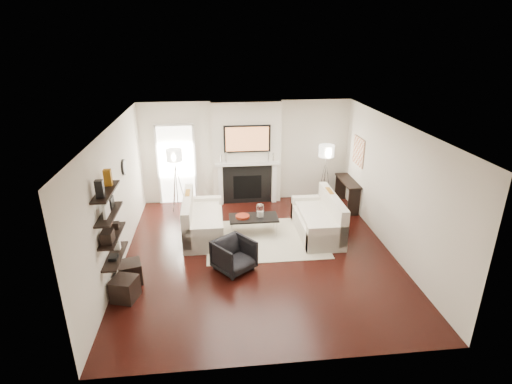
{
  "coord_description": "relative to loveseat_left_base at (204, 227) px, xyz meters",
  "views": [
    {
      "loc": [
        -0.84,
        -7.22,
        4.27
      ],
      "look_at": [
        0.0,
        0.6,
        1.15
      ],
      "focal_mm": 28.0,
      "sensor_mm": 36.0,
      "label": 1
    }
  ],
  "objects": [
    {
      "name": "hurricane_glass",
      "position": [
        1.28,
        -0.06,
        0.35
      ],
      "size": [
        0.17,
        0.17,
        0.3
      ],
      "primitive_type": "cylinder",
      "color": "white",
      "rests_on": "coffee_table"
    },
    {
      "name": "loveseat_right_arm_n",
      "position": [
        2.56,
        -1.03,
        0.09
      ],
      "size": [
        0.85,
        0.18,
        0.6
      ],
      "primitive_type": "cube",
      "color": "silver",
      "rests_on": "floor"
    },
    {
      "name": "candlestick_l_short",
      "position": [
        0.47,
        1.73,
        1.06
      ],
      "size": [
        0.04,
        0.04,
        0.24
      ],
      "primitive_type": "cylinder",
      "color": "silver",
      "rests_on": "mantel_shelf"
    },
    {
      "name": "wall_art",
      "position": [
        3.88,
        1.08,
        1.34
      ],
      "size": [
        0.03,
        0.7,
        0.7
      ],
      "primitive_type": "cube",
      "color": "tan",
      "rests_on": "wall_right"
    },
    {
      "name": "decor_box_tall",
      "position": [
        -1.47,
        -1.76,
        0.6
      ],
      "size": [
        0.1,
        0.1,
        0.18
      ],
      "primitive_type": "cube",
      "color": "white",
      "rests_on": "shelf_bottom"
    },
    {
      "name": "loveseat_right_back",
      "position": [
        2.9,
        -0.22,
        0.32
      ],
      "size": [
        0.18,
        1.8,
        0.8
      ],
      "primitive_type": "cube",
      "color": "silver",
      "rests_on": "floor"
    },
    {
      "name": "loveseat_right_cushion",
      "position": [
        2.51,
        -0.22,
        0.26
      ],
      "size": [
        0.63,
        1.44,
        0.1
      ],
      "primitive_type": "cube",
      "color": "silver",
      "rests_on": "loveseat_right_base"
    },
    {
      "name": "decor_frame_b",
      "position": [
        -1.47,
        -1.72,
        1.4
      ],
      "size": [
        0.04,
        0.22,
        0.18
      ],
      "primitive_type": "cube",
      "color": "black",
      "rests_on": "shelf_upper"
    },
    {
      "name": "candlestick_r_short",
      "position": [
        1.83,
        1.73,
        1.06
      ],
      "size": [
        0.04,
        0.04,
        0.24
      ],
      "primitive_type": "cylinder",
      "color": "silver",
      "rests_on": "mantel_shelf"
    },
    {
      "name": "decor_wine_rack",
      "position": [
        -1.47,
        -2.24,
        1.01
      ],
      "size": [
        0.18,
        0.25,
        0.2
      ],
      "primitive_type": "cube",
      "color": "black",
      "rests_on": "shelf_lower"
    },
    {
      "name": "lamp_left_leg_c",
      "position": [
        -0.76,
        1.49,
        0.39
      ],
      "size": [
        0.14,
        0.22,
        1.23
      ],
      "primitive_type": "cylinder",
      "rotation": [
        0.18,
        0.0,
        2.62
      ],
      "color": "silver",
      "rests_on": "floor"
    },
    {
      "name": "loveseat_left_arm_n",
      "position": [
        0.0,
        -0.81,
        0.09
      ],
      "size": [
        0.85,
        0.18,
        0.6
      ],
      "primitive_type": "cube",
      "color": "silver",
      "rests_on": "floor"
    },
    {
      "name": "door_trim_l",
      "position": [
        -1.18,
        1.99,
        0.84
      ],
      "size": [
        0.06,
        0.06,
        2.16
      ],
      "primitive_type": "cube",
      "color": "white",
      "rests_on": "floor"
    },
    {
      "name": "decor_magfile_a",
      "position": [
        -1.47,
        -2.26,
        1.85
      ],
      "size": [
        0.12,
        0.1,
        0.28
      ],
      "primitive_type": "cube",
      "color": "black",
      "rests_on": "shelf_top"
    },
    {
      "name": "fireplace_surround",
      "position": [
        1.15,
        1.77,
        0.31
      ],
      "size": [
        1.3,
        0.02,
        1.04
      ],
      "primitive_type": "cube",
      "color": "black",
      "rests_on": "floor"
    },
    {
      "name": "hurricane_candle",
      "position": [
        1.28,
        -0.06,
        0.29
      ],
      "size": [
        0.09,
        0.09,
        0.14
      ],
      "primitive_type": "cylinder",
      "color": "white",
      "rests_on": "coffee_table"
    },
    {
      "name": "shelf_upper",
      "position": [
        -1.47,
        -1.97,
        1.29
      ],
      "size": [
        0.25,
        1.0,
        0.04
      ],
      "primitive_type": "cube",
      "color": "black",
      "rests_on": "wall_left"
    },
    {
      "name": "loveseat_right_base",
      "position": [
        2.56,
        -0.22,
        0.0
      ],
      "size": [
        0.85,
        1.8,
        0.42
      ],
      "primitive_type": "cube",
      "color": "silver",
      "rests_on": "floor"
    },
    {
      "name": "lamp_right_leg_b",
      "position": [
        3.14,
        1.66,
        0.39
      ],
      "size": [
        0.14,
        0.22,
        1.23
      ],
      "primitive_type": "cylinder",
      "rotation": [
        0.18,
        0.0,
        0.52
      ],
      "color": "silver",
      "rests_on": "floor"
    },
    {
      "name": "firebox",
      "position": [
        1.15,
        1.76,
        0.24
      ],
      "size": [
        0.75,
        0.02,
        0.65
      ],
      "primitive_type": "cube",
      "color": "black",
      "rests_on": "floor"
    },
    {
      "name": "loveseat_left_base",
      "position": [
        0.0,
        0.0,
        0.0
      ],
      "size": [
        0.85,
        1.8,
        0.42
      ],
      "primitive_type": "cube",
      "color": "silver",
      "rests_on": "floor"
    },
    {
      "name": "pillow_left_charcoal",
      "position": [
        -0.33,
        -0.3,
        0.51
      ],
      "size": [
        0.1,
        0.4,
        0.4
      ],
      "primitive_type": "cube",
      "color": "black",
      "rests_on": "loveseat_left_cushion"
    },
    {
      "name": "door_trim_r",
      "position": [
        -0.22,
        1.99,
        0.84
      ],
      "size": [
        0.06,
        0.06,
        2.16
      ],
      "primitive_type": "cube",
      "color": "white",
      "rests_on": "floor"
    },
    {
      "name": "clock_face",
      "position": [
        -1.56,
        -0.07,
        1.49
      ],
      "size": [
        0.01,
        0.29,
        0.29
      ],
      "primitive_type": "cylinder",
      "rotation": [
        0.0,
        1.57,
        0.0
      ],
      "color": "white",
      "rests_on": "clock_rim"
    },
    {
      "name": "tv_screen",
      "position": [
        1.15,
        1.71,
        1.57
      ],
      "size": [
        1.1,
        0.0,
        0.62
      ],
      "primitive_type": "cube",
      "color": "#BF723F",
      "rests_on": "tv_body"
    },
    {
      "name": "decor_frame_a",
      "position": [
        -1.47,
        -2.08,
        1.42
      ],
      "size": [
        0.04,
        0.3,
        0.22
      ],
      "primitive_type": "cube",
      "color": "white",
      "rests_on": "shelf_upper"
    },
    {
      "name": "shelf_lower",
      "position": [
        -1.47,
        -1.97,
        0.89
      ],
      "size": [
        0.25,
        1.0,
        0.04
      ],
      "primitive_type": "cube",
      "color": "black",
      "rests_on": "wall_left"
    },
    {
      "name": "pillow_right_orange",
      "position": [
        2.9,
        0.08,
        0.52
      ],
      "size": [
        0.1,
        0.42,
        0.42
      ],
      "primitive_type": "cube",
      "color": "#935C12",
      "rests_on": "loveseat_right_cushion"
    },
    {
      "name": "coffee_table",
      "position": [
        1.13,
        -0.06,
        0.19
      ],
      "size": [
        1.1,
        0.55,
        0.04
      ],
      "primitive_type": "cube",
      "color": "black",
      "rests_on": "floor"
    },
    {
      "name": "console_leg_s",
      "position": [
        3.72,
        1.75,
        0.14
      ],
      "size": [
        0.3,
        0.04,
        0.71
      ],
      "primitive_type": "cube",
      "color": "black",
      "rests_on": "floor"
    },
    {
      "name": "ottoman_far",
      "position": [
        -1.32,
        -2.23,
        -0.01
      ],
      "size": [
        0.5,
        0.5,
        0.4
      ],
      "primitive_type": "cube",
      "rotation": [
        0.0,
        0.0,
        -0.29
      ],
      "color": "black",
      "rests_on": "floor"
    },
    {
      "name": "console_leg_n",
      "position": [
        3.72,
        0.65,
        0.14
      ],
      "size": [
        0.3,
        0.04,
        0.71
      ],
      "primitive_type": "cube",
      "color": "black",
      "rests_on": "floor"
    },
    {
      "name": "loveseat_right_arm_s",
      "position": [
        2.56,
        0.59,
        0.09
      ],
      "size": [
        0.85,
        0.18,
        0.6
      ],
      "primitive_type": "cube",
      "color": "silver",
      "rests_on": "floor"
    },
    {
      "name": "mantel_pilaster_r",
      "position": [
        1.87,
        1.74,
        0.34
      ],
      "size": [
        0.12,
        0.08,
        1.1
      ],
      "primitive_type": "cube",
      "color": "white",
      "rests_on": "floor"
    },
    {
      "name": "clock_rim",
      "position": [
        -1.58,
        -0.07,
        1.49
      ],
      "size": [
        0.04,
        0.34,
        0.34
      ],
      "primitive_type": "cylinder",
      "rotation": [
        0.0,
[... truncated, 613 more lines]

